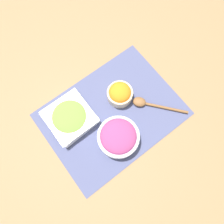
{
  "coord_description": "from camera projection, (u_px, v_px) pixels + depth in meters",
  "views": [
    {
      "loc": [
        -0.16,
        -0.22,
        0.93
      ],
      "look_at": [
        0.0,
        0.0,
        0.03
      ],
      "focal_mm": 35.0,
      "sensor_mm": 36.0,
      "label": 1
    }
  ],
  "objects": [
    {
      "name": "placemat",
      "position": [
        112.0,
        114.0,
        0.97
      ],
      "size": [
        0.59,
        0.44,
        0.0
      ],
      "color": "#474C70",
      "rests_on": "ground_plane"
    },
    {
      "name": "wooden_spoon",
      "position": [
        147.0,
        104.0,
        0.97
      ],
      "size": [
        0.18,
        0.21,
        0.02
      ],
      "color": "brown",
      "rests_on": "placemat"
    },
    {
      "name": "ground_plane",
      "position": [
        112.0,
        114.0,
        0.97
      ],
      "size": [
        3.0,
        3.0,
        0.0
      ],
      "primitive_type": "plane",
      "color": "olive"
    },
    {
      "name": "lettuce_bowl",
      "position": [
        70.0,
        118.0,
        0.93
      ],
      "size": [
        0.19,
        0.19,
        0.06
      ],
      "color": "white",
      "rests_on": "placemat"
    },
    {
      "name": "onion_bowl",
      "position": [
        118.0,
        137.0,
        0.89
      ],
      "size": [
        0.17,
        0.17,
        0.09
      ],
      "color": "silver",
      "rests_on": "placemat"
    },
    {
      "name": "carrot_bowl",
      "position": [
        120.0,
        94.0,
        0.96
      ],
      "size": [
        0.11,
        0.11,
        0.08
      ],
      "color": "beige",
      "rests_on": "placemat"
    }
  ]
}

